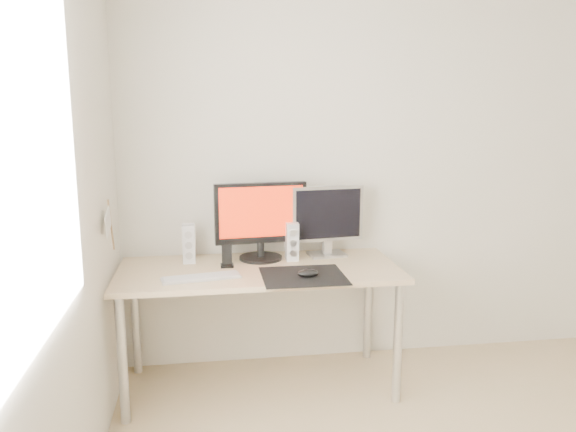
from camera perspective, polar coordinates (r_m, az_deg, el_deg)
wall_back at (r=3.68m, az=10.98°, el=4.83°), size 3.50×0.00×3.50m
wall_left at (r=1.82m, az=-25.08°, el=-2.14°), size 0.00×3.50×3.50m
window_pane at (r=1.78m, az=-25.36°, el=5.72°), size 0.00×1.30×1.30m
mousepad at (r=3.06m, az=1.57°, el=-6.11°), size 0.45×0.40×0.00m
mouse at (r=3.03m, az=2.04°, el=-5.85°), size 0.12×0.07×0.04m
desk at (r=3.25m, az=-2.95°, el=-6.59°), size 1.60×0.70×0.73m
main_monitor at (r=3.34m, az=-2.78°, el=-0.22°), size 0.55×0.28×0.47m
second_monitor at (r=3.44m, az=4.02°, el=-0.13°), size 0.45×0.18×0.43m
speaker_left at (r=3.35m, az=-10.03°, el=-2.79°), size 0.07×0.09×0.23m
speaker_right at (r=3.35m, az=0.40°, el=-2.61°), size 0.07×0.09×0.23m
keyboard at (r=3.05m, az=-8.80°, el=-6.18°), size 0.43×0.19×0.02m
phone_dock at (r=3.25m, az=-6.22°, el=-4.47°), size 0.07×0.06×0.13m
pennant at (r=3.04m, az=-17.72°, el=-0.62°), size 0.01×0.23×0.29m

